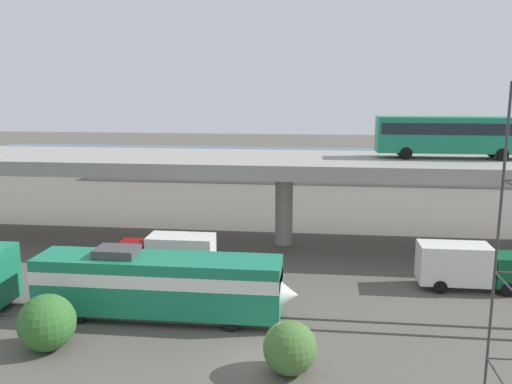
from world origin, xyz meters
TOP-DOWN VIEW (x-y plane):
  - ground_plane at (0.00, 0.00)m, footprint 260.00×260.00m
  - rail_strip_near at (0.00, 3.29)m, footprint 110.00×0.12m
  - rail_strip_far at (0.00, 4.71)m, footprint 110.00×0.12m
  - train_locomotive at (-5.52, 4.00)m, footprint 15.19×3.04m
  - highway_overpass at (0.00, 20.00)m, footprint 96.00×10.66m
  - transit_bus_on_overpass at (13.58, 20.80)m, footprint 12.00×2.68m
  - service_truck_west at (12.80, 10.84)m, footprint 6.80×2.46m
  - service_truck_east at (-7.53, 10.84)m, footprint 6.80×2.46m
  - pier_parking_lot at (0.00, 55.00)m, footprint 60.82×13.00m
  - parked_car_0 at (20.62, 51.90)m, footprint 4.54×1.98m
  - parked_car_1 at (-11.41, 54.40)m, footprint 4.33×1.96m
  - parked_car_2 at (-6.31, 53.19)m, footprint 4.49×1.97m
  - parked_car_3 at (-16.55, 52.65)m, footprint 4.14×1.88m
  - parked_car_4 at (13.27, 55.44)m, footprint 4.19×1.91m
  - harbor_water at (0.00, 78.00)m, footprint 140.00×36.00m
  - shrub_left at (-10.79, -0.41)m, footprint 2.92×2.92m
  - shrub_right at (1.67, -1.32)m, footprint 2.55×2.55m

SIDE VIEW (x-z plane):
  - ground_plane at x=0.00m, z-range 0.00..0.00m
  - harbor_water at x=0.00m, z-range 0.00..0.01m
  - rail_strip_near at x=0.00m, z-range 0.00..0.12m
  - rail_strip_far at x=0.00m, z-range 0.00..0.12m
  - pier_parking_lot at x=0.00m, z-range 0.00..1.28m
  - shrub_right at x=1.67m, z-range 0.00..2.55m
  - shrub_left at x=-10.79m, z-range 0.00..2.92m
  - service_truck_west at x=12.80m, z-range 0.12..3.16m
  - service_truck_east at x=-7.53m, z-range 0.12..3.16m
  - parked_car_3 at x=-16.55m, z-range 1.30..2.80m
  - parked_car_4 at x=13.27m, z-range 1.30..2.80m
  - parked_car_1 at x=-11.41m, z-range 1.30..2.80m
  - parked_car_2 at x=-6.31m, z-range 1.30..2.80m
  - parked_car_0 at x=20.62m, z-range 1.30..2.80m
  - train_locomotive at x=-5.52m, z-range 0.10..4.28m
  - highway_overpass at x=0.00m, z-range 3.05..10.57m
  - transit_bus_on_overpass at x=13.58m, z-range 7.88..11.28m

